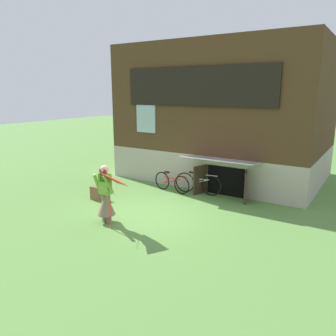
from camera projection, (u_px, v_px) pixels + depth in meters
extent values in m
plane|color=#56843D|center=(149.00, 213.00, 10.26)|extent=(60.00, 60.00, 0.00)
cube|color=#ADA393|center=(224.00, 160.00, 14.83)|extent=(8.03, 5.53, 1.35)
cube|color=#4C331E|center=(227.00, 97.00, 14.21)|extent=(8.03, 5.53, 4.17)
cube|color=black|center=(196.00, 86.00, 11.82)|extent=(5.90, 0.08, 1.39)
cube|color=#9EB7C6|center=(196.00, 86.00, 11.83)|extent=(5.74, 0.04, 1.27)
cube|color=#9EB7C6|center=(146.00, 119.00, 13.28)|extent=(0.90, 0.06, 1.10)
cube|color=black|center=(225.00, 181.00, 11.93)|extent=(1.40, 0.03, 1.05)
cube|color=#3D2B1E|center=(201.00, 180.00, 12.15)|extent=(0.27, 0.69, 1.05)
cube|color=#3D2B1E|center=(245.00, 187.00, 11.25)|extent=(0.28, 0.68, 1.05)
cube|color=#B2B2B7|center=(220.00, 160.00, 11.30)|extent=(2.61, 1.09, 0.18)
cylinder|color=#7F6B51|center=(104.00, 208.00, 9.54)|extent=(0.14, 0.14, 0.85)
cylinder|color=#7F6B51|center=(108.00, 209.00, 9.45)|extent=(0.14, 0.14, 0.85)
cone|color=#7F6B51|center=(106.00, 204.00, 9.47)|extent=(0.52, 0.52, 0.63)
cube|color=#72AD38|center=(105.00, 184.00, 9.33)|extent=(0.34, 0.20, 0.60)
cylinder|color=#72AD38|center=(97.00, 182.00, 9.36)|extent=(0.17, 0.33, 0.55)
cylinder|color=#72AD38|center=(108.00, 185.00, 9.13)|extent=(0.17, 0.33, 0.55)
cube|color=maroon|center=(103.00, 175.00, 9.23)|extent=(0.20, 0.08, 0.36)
sphere|color=#D8AD8E|center=(104.00, 169.00, 9.24)|extent=(0.23, 0.23, 0.23)
pyramid|color=red|center=(98.00, 184.00, 8.73)|extent=(0.98, 0.88, 0.45)
cylinder|color=beige|center=(108.00, 191.00, 8.97)|extent=(0.01, 0.58, 0.38)
cylinder|color=red|center=(111.00, 215.00, 9.02)|extent=(0.03, 0.03, 0.82)
torus|color=black|center=(211.00, 186.00, 11.91)|extent=(0.75, 0.14, 0.75)
torus|color=black|center=(185.00, 182.00, 12.34)|extent=(0.75, 0.14, 0.75)
cylinder|color=#ADAFB5|center=(198.00, 179.00, 12.08)|extent=(0.76, 0.13, 0.04)
cylinder|color=#ADAFB5|center=(198.00, 182.00, 12.11)|extent=(0.83, 0.14, 0.30)
cylinder|color=#ADAFB5|center=(192.00, 178.00, 12.19)|extent=(0.04, 0.04, 0.42)
cube|color=black|center=(192.00, 172.00, 12.14)|extent=(0.20, 0.08, 0.05)
cylinder|color=#ADAFB5|center=(212.00, 176.00, 11.83)|extent=(0.44, 0.08, 0.03)
torus|color=black|center=(182.00, 185.00, 12.10)|extent=(0.69, 0.13, 0.69)
torus|color=black|center=(162.00, 181.00, 12.68)|extent=(0.69, 0.13, 0.69)
cylinder|color=red|center=(172.00, 178.00, 12.35)|extent=(0.70, 0.12, 0.04)
cylinder|color=red|center=(172.00, 181.00, 12.38)|extent=(0.76, 0.13, 0.28)
cylinder|color=red|center=(167.00, 177.00, 12.50)|extent=(0.04, 0.04, 0.39)
cube|color=black|center=(167.00, 172.00, 12.45)|extent=(0.20, 0.08, 0.05)
cylinder|color=red|center=(182.00, 176.00, 12.03)|extent=(0.44, 0.08, 0.03)
cube|color=brown|center=(97.00, 193.00, 11.56)|extent=(0.39, 0.33, 0.47)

